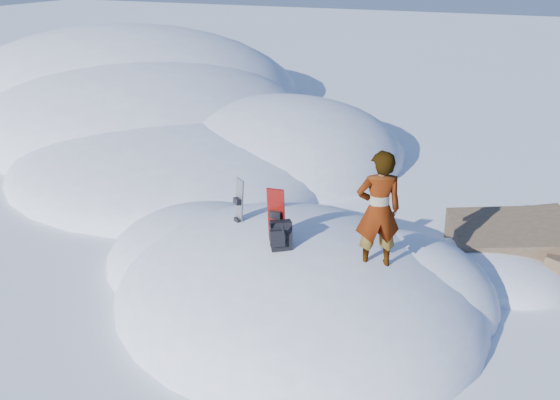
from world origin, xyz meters
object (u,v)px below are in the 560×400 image
at_px(person, 378,210).
at_px(backpack, 280,236).
at_px(snowboard_dark, 239,213).
at_px(snowboard_red, 276,229).

bearing_deg(person, backpack, -13.25).
relative_size(backpack, person, 0.29).
bearing_deg(backpack, person, -18.05).
xyz_separation_m(snowboard_dark, person, (2.69, -0.37, 0.71)).
height_order(backpack, person, person).
distance_m(snowboard_red, snowboard_dark, 1.13).
bearing_deg(snowboard_dark, backpack, 2.65).
xyz_separation_m(snowboard_red, person, (1.69, 0.15, 0.60)).
bearing_deg(person, snowboard_dark, -34.47).
height_order(snowboard_dark, person, person).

